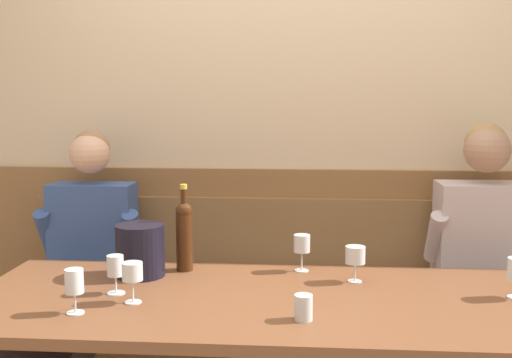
# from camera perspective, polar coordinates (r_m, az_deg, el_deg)

# --- Properties ---
(room_wall_back) EXTENTS (6.80, 0.08, 2.80)m
(room_wall_back) POSITION_cam_1_polar(r_m,az_deg,el_deg) (3.16, 3.35, 6.71)
(room_wall_back) COLOR beige
(room_wall_back) RESTS_ON ground
(wood_wainscot_panel) EXTENTS (6.80, 0.03, 1.09)m
(wood_wainscot_panel) POSITION_cam_1_polar(r_m,az_deg,el_deg) (3.23, 3.21, -8.70)
(wood_wainscot_panel) COLOR brown
(wood_wainscot_panel) RESTS_ON ground
(wall_bench) EXTENTS (2.63, 0.42, 0.94)m
(wall_bench) POSITION_cam_1_polar(r_m,az_deg,el_deg) (3.12, 3.09, -14.40)
(wall_bench) COLOR brown
(wall_bench) RESTS_ON ground
(dining_table) EXTENTS (2.33, 0.88, 0.72)m
(dining_table) POSITION_cam_1_polar(r_m,az_deg,el_deg) (2.29, 2.72, -12.70)
(dining_table) COLOR brown
(dining_table) RESTS_ON ground
(person_center_right_seat) EXTENTS (0.51, 1.34, 1.29)m
(person_center_right_seat) POSITION_cam_1_polar(r_m,az_deg,el_deg) (2.81, -17.56, -10.18)
(person_center_right_seat) COLOR #34273C
(person_center_right_seat) RESTS_ON ground
(person_right_seat) EXTENTS (0.53, 1.35, 1.33)m
(person_right_seat) POSITION_cam_1_polar(r_m,az_deg,el_deg) (2.78, 22.28, -9.83)
(person_right_seat) COLOR #2B2F37
(person_right_seat) RESTS_ON ground
(ice_bucket) EXTENTS (0.20, 0.20, 0.21)m
(ice_bucket) POSITION_cam_1_polar(r_m,az_deg,el_deg) (2.54, -10.79, -6.58)
(ice_bucket) COLOR black
(ice_bucket) RESTS_ON dining_table
(wine_bottle_green_tall) EXTENTS (0.07, 0.07, 0.37)m
(wine_bottle_green_tall) POSITION_cam_1_polar(r_m,az_deg,el_deg) (2.59, -6.73, -5.08)
(wine_bottle_green_tall) COLOR #3F210E
(wine_bottle_green_tall) RESTS_ON dining_table
(wine_glass_center_rear) EXTENTS (0.07, 0.07, 0.15)m
(wine_glass_center_rear) POSITION_cam_1_polar(r_m,az_deg,el_deg) (2.34, -13.03, -8.06)
(wine_glass_center_rear) COLOR silver
(wine_glass_center_rear) RESTS_ON dining_table
(wine_glass_center_front) EXTENTS (0.07, 0.07, 0.15)m
(wine_glass_center_front) POSITION_cam_1_polar(r_m,az_deg,el_deg) (2.23, -11.49, -8.68)
(wine_glass_center_front) COLOR silver
(wine_glass_center_front) RESTS_ON dining_table
(wine_glass_right_end) EXTENTS (0.08, 0.08, 0.14)m
(wine_glass_right_end) POSITION_cam_1_polar(r_m,az_deg,el_deg) (2.45, 9.27, -7.18)
(wine_glass_right_end) COLOR silver
(wine_glass_right_end) RESTS_ON dining_table
(wine_glass_mid_left) EXTENTS (0.07, 0.07, 0.16)m
(wine_glass_mid_left) POSITION_cam_1_polar(r_m,az_deg,el_deg) (2.57, 4.31, -6.22)
(wine_glass_mid_left) COLOR silver
(wine_glass_mid_left) RESTS_ON dining_table
(wine_glass_mid_right) EXTENTS (0.06, 0.06, 0.15)m
(wine_glass_mid_right) POSITION_cam_1_polar(r_m,az_deg,el_deg) (2.17, -16.63, -9.39)
(wine_glass_mid_right) COLOR silver
(wine_glass_mid_right) RESTS_ON dining_table
(water_tumbler_right) EXTENTS (0.06, 0.06, 0.09)m
(water_tumbler_right) POSITION_cam_1_polar(r_m,az_deg,el_deg) (2.05, 4.46, -11.89)
(water_tumbler_right) COLOR silver
(water_tumbler_right) RESTS_ON dining_table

